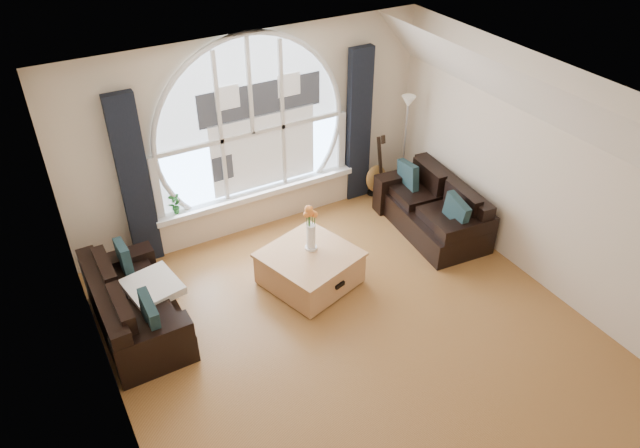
{
  "coord_description": "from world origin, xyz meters",
  "views": [
    {
      "loc": [
        -2.68,
        -3.89,
        4.87
      ],
      "look_at": [
        0.0,
        0.9,
        1.05
      ],
      "focal_mm": 33.58,
      "sensor_mm": 36.0,
      "label": 1
    }
  ],
  "objects": [
    {
      "name": "curtain_left",
      "position": [
        -1.6,
        2.63,
        1.15
      ],
      "size": [
        0.35,
        0.12,
        2.3
      ],
      "primitive_type": "cube",
      "color": "black",
      "rests_on": "ground"
    },
    {
      "name": "coffee_chest",
      "position": [
        0.0,
        1.16,
        0.25
      ],
      "size": [
        1.27,
        1.27,
        0.5
      ],
      "primitive_type": "cube",
      "rotation": [
        0.0,
        0.0,
        0.3
      ],
      "color": "#BB814E",
      "rests_on": "ground"
    },
    {
      "name": "ground",
      "position": [
        0.0,
        0.0,
        0.0
      ],
      "size": [
        5.0,
        5.5,
        0.01
      ],
      "primitive_type": "cube",
      "color": "brown",
      "rests_on": "ground"
    },
    {
      "name": "curtain_right",
      "position": [
        1.6,
        2.63,
        1.15
      ],
      "size": [
        0.35,
        0.12,
        2.3
      ],
      "primitive_type": "cube",
      "color": "black",
      "rests_on": "ground"
    },
    {
      "name": "attic_slope",
      "position": [
        2.2,
        0.0,
        2.35
      ],
      "size": [
        0.92,
        5.5,
        0.72
      ],
      "primitive_type": "cube",
      "color": "silver",
      "rests_on": "ground"
    },
    {
      "name": "potted_plant",
      "position": [
        -1.16,
        2.65,
        0.7
      ],
      "size": [
        0.19,
        0.15,
        0.31
      ],
      "primitive_type": "imported",
      "rotation": [
        0.0,
        0.0,
        0.28
      ],
      "color": "#1E6023",
      "rests_on": "window_sill"
    },
    {
      "name": "window_sill",
      "position": [
        0.0,
        2.65,
        0.51
      ],
      "size": [
        2.9,
        0.22,
        0.08
      ],
      "primitive_type": "cube",
      "color": "white",
      "rests_on": "wall_back"
    },
    {
      "name": "throw_blanket",
      "position": [
        -1.84,
        1.43,
        0.5
      ],
      "size": [
        0.64,
        0.64,
        0.1
      ],
      "primitive_type": "cube",
      "rotation": [
        0.0,
        0.0,
        0.19
      ],
      "color": "silver",
      "rests_on": "sofa_left"
    },
    {
      "name": "neighbor_house",
      "position": [
        0.15,
        2.71,
        1.5
      ],
      "size": [
        1.7,
        0.02,
        1.5
      ],
      "primitive_type": "cube",
      "color": "silver",
      "rests_on": "wall_back"
    },
    {
      "name": "wall_left",
      "position": [
        -2.5,
        0.0,
        1.35
      ],
      "size": [
        0.01,
        5.5,
        2.7
      ],
      "primitive_type": "cube",
      "color": "beige",
      "rests_on": "ground"
    },
    {
      "name": "window_frame",
      "position": [
        0.0,
        2.69,
        1.62
      ],
      "size": [
        2.76,
        0.08,
        2.15
      ],
      "primitive_type": "cube",
      "color": "white",
      "rests_on": "wall_back"
    },
    {
      "name": "vase_flowers",
      "position": [
        0.07,
        1.24,
        0.85
      ],
      "size": [
        0.24,
        0.24,
        0.7
      ],
      "primitive_type": "cube",
      "color": "white",
      "rests_on": "coffee_chest"
    },
    {
      "name": "floor_lamp",
      "position": [
        2.2,
        2.31,
        0.8
      ],
      "size": [
        0.24,
        0.24,
        1.6
      ],
      "primitive_type": "cube",
      "color": "#B2B2B2",
      "rests_on": "ground"
    },
    {
      "name": "wall_right",
      "position": [
        2.5,
        0.0,
        1.35
      ],
      "size": [
        0.01,
        5.5,
        2.7
      ],
      "primitive_type": "cube",
      "color": "beige",
      "rests_on": "ground"
    },
    {
      "name": "ceiling",
      "position": [
        0.0,
        0.0,
        2.7
      ],
      "size": [
        5.0,
        5.5,
        0.01
      ],
      "primitive_type": "cube",
      "color": "silver",
      "rests_on": "ground"
    },
    {
      "name": "wall_back",
      "position": [
        0.0,
        2.75,
        1.35
      ],
      "size": [
        5.0,
        0.01,
        2.7
      ],
      "primitive_type": "cube",
      "color": "beige",
      "rests_on": "ground"
    },
    {
      "name": "arched_window",
      "position": [
        0.0,
        2.72,
        1.62
      ],
      "size": [
        2.6,
        0.06,
        2.15
      ],
      "primitive_type": "cube",
      "color": "silver",
      "rests_on": "wall_back"
    },
    {
      "name": "guitar",
      "position": [
        1.85,
        2.47,
        0.53
      ],
      "size": [
        0.36,
        0.25,
        1.06
      ],
      "primitive_type": "cube",
      "rotation": [
        0.0,
        0.0,
        0.02
      ],
      "color": "brown",
      "rests_on": "ground"
    },
    {
      "name": "sofa_right",
      "position": [
        2.01,
        1.35,
        0.4
      ],
      "size": [
        0.96,
        1.71,
        0.73
      ],
      "primitive_type": "cube",
      "rotation": [
        0.0,
        0.0,
        -0.09
      ],
      "color": "black",
      "rests_on": "ground"
    },
    {
      "name": "sofa_left",
      "position": [
        -2.06,
        1.41,
        0.4
      ],
      "size": [
        0.84,
        1.64,
        0.73
      ],
      "primitive_type": "cube",
      "rotation": [
        0.0,
        0.0,
        0.01
      ],
      "color": "black",
      "rests_on": "ground"
    }
  ]
}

